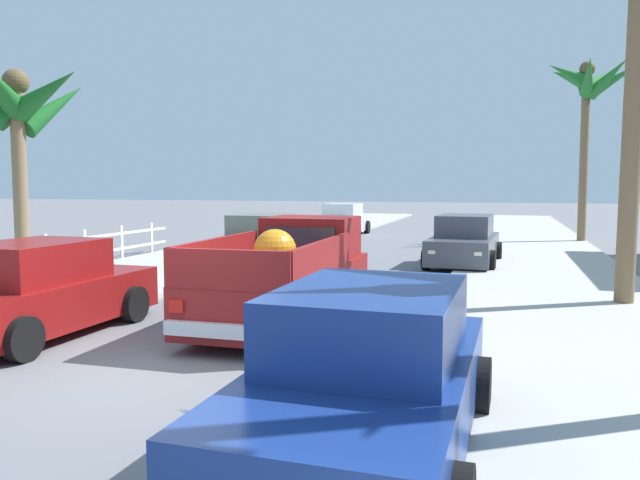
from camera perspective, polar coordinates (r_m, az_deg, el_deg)
The scene contains 14 objects.
ground_plane at distance 8.35m, azimuth -14.23°, elevation -12.01°, with size 160.00×160.00×0.00m, color slate.
sidewalk_left at distance 21.14m, azimuth -9.57°, elevation -1.38°, with size 4.63×60.00×0.12m, color #B2AFA8.
sidewalk_right at distance 19.00m, azimuth 19.71°, elevation -2.34°, with size 4.63×60.00×0.12m, color #B2AFA8.
curb_left at distance 20.75m, azimuth -7.30°, elevation -1.50°, with size 0.16×60.00×0.10m, color silver.
curb_right at distance 18.97m, azimuth 16.95°, elevation -2.30°, with size 0.16×60.00×0.10m, color silver.
pickup_truck at distance 11.10m, azimuth -2.81°, elevation -3.41°, with size 2.28×5.24×1.80m.
car_left_near at distance 29.80m, azimuth 2.18°, elevation 1.84°, with size 2.04×4.27×1.54m.
car_right_near at distance 18.98m, azimuth 13.29°, elevation -0.20°, with size 2.21×4.34×1.54m.
car_left_mid at distance 19.16m, azimuth -5.40°, elevation -0.04°, with size 2.07×4.28×1.54m.
car_right_mid at distance 5.63m, azimuth 4.53°, elevation -12.75°, with size 2.09×4.29×1.54m.
car_left_far at distance 10.93m, azimuth -24.86°, elevation -4.43°, with size 2.08×4.28×1.54m.
palm_tree_left_fore at distance 16.29m, azimuth -26.16°, elevation 10.86°, with size 3.58×3.49×5.20m.
palm_tree_left_back at distance 28.04m, azimuth 23.78°, elevation 12.67°, with size 3.85×4.22×7.53m.
picket_fence at distance 18.34m, azimuth -24.36°, elevation -1.11°, with size 0.06×12.55×1.10m.
Camera 1 is at (4.15, -6.82, 2.44)m, focal length 34.37 mm.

